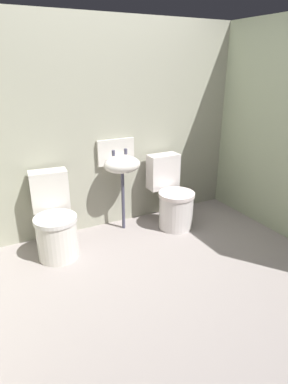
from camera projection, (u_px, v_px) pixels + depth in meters
The scene contains 5 objects.
ground_plane at pixel (159, 281), 2.86m from camera, with size 3.52×2.75×0.08m, color gray.
wall_back at pixel (104, 129), 3.45m from camera, with size 3.52×0.10×2.19m, color #A4A38F.
toilet_left at pixel (55, 223), 3.12m from camera, with size 0.44×0.63×0.78m.
toilet_right at pixel (172, 198), 3.68m from camera, with size 0.40×0.59×0.78m.
sink at pixel (121, 163), 3.45m from camera, with size 0.42×0.35×0.99m.
Camera 1 is at (-1.21, -2.04, 1.75)m, focal length 30.42 mm.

